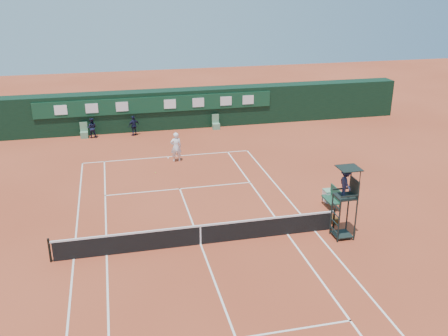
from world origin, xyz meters
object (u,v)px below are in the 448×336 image
Objects in this scene: tennis_net at (200,234)px; player at (176,147)px; player_bench at (333,197)px; cooler at (329,195)px; umpire_chair at (346,188)px.

player is at bearing 87.63° from tennis_net.
tennis_net is 10.75× the size of player_bench.
tennis_net is 8.09m from cooler.
umpire_chair is 2.85× the size of player_bench.
umpire_chair is at bearing 116.41° from player.
umpire_chair is 4.47m from cooler.
cooler is at bearing 131.00° from player.
player_bench is 1.86× the size of cooler.
player_bench is 0.82m from cooler.
umpire_chair reaches higher than cooler.
umpire_chair is 5.30× the size of cooler.
tennis_net is 6.62× the size of player.
player_bench reaches higher than cooler.
tennis_net is at bearing -158.37° from cooler.
player_bench is (7.37, 2.22, 0.09)m from tennis_net.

